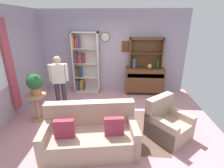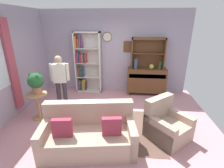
{
  "view_description": "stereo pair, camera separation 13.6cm",
  "coord_description": "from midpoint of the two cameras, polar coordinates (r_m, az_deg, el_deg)",
  "views": [
    {
      "loc": [
        0.33,
        -3.66,
        2.41
      ],
      "look_at": [
        0.1,
        0.2,
        0.95
      ],
      "focal_mm": 26.67,
      "sensor_mm": 36.0,
      "label": 1
    },
    {
      "loc": [
        0.46,
        -3.65,
        2.41
      ],
      "look_at": [
        0.1,
        0.2,
        0.95
      ],
      "focal_mm": 26.67,
      "sensor_mm": 36.0,
      "label": 2
    }
  ],
  "objects": [
    {
      "name": "vase_round",
      "position": [
        5.69,
        12.09,
        5.94
      ],
      "size": [
        0.15,
        0.15,
        0.17
      ],
      "primitive_type": "ellipsoid",
      "color": "tan",
      "rests_on": "sideboard"
    },
    {
      "name": "wall_back",
      "position": [
        5.88,
        -0.55,
        10.84
      ],
      "size": [
        5.0,
        0.09,
        2.8
      ],
      "color": "#A399AD",
      "rests_on": "ground_plane"
    },
    {
      "name": "couch_floral",
      "position": [
        3.47,
        -8.52,
        -16.8
      ],
      "size": [
        1.9,
        1.1,
        0.9
      ],
      "color": "tan",
      "rests_on": "ground_plane"
    },
    {
      "name": "vase_tall",
      "position": [
        5.6,
        6.88,
        6.87
      ],
      "size": [
        0.11,
        0.11,
        0.33
      ],
      "primitive_type": "cylinder",
      "color": "#33476B",
      "rests_on": "sideboard"
    },
    {
      "name": "sideboard_hutch",
      "position": [
        5.73,
        10.95,
        11.8
      ],
      "size": [
        1.1,
        0.26,
        1.0
      ],
      "color": "brown",
      "rests_on": "sideboard"
    },
    {
      "name": "wall_left",
      "position": [
        4.74,
        -34.81,
        4.64
      ],
      "size": [
        0.16,
        4.2,
        2.8
      ],
      "color": "#A399AD",
      "rests_on": "ground_plane"
    },
    {
      "name": "bottle_wine",
      "position": [
        5.7,
        14.76,
        6.29
      ],
      "size": [
        0.07,
        0.07,
        0.27
      ],
      "primitive_type": "cylinder",
      "color": "#194223",
      "rests_on": "sideboard"
    },
    {
      "name": "armchair_floral",
      "position": [
        3.92,
        17.43,
        -13.12
      ],
      "size": [
        1.08,
        1.08,
        0.88
      ],
      "color": "tan",
      "rests_on": "ground_plane"
    },
    {
      "name": "plant_stand",
      "position": [
        4.69,
        -25.12,
        -6.39
      ],
      "size": [
        0.52,
        0.52,
        0.7
      ],
      "color": "#A87F56",
      "rests_on": "ground_plane"
    },
    {
      "name": "book_stack",
      "position": [
        4.13,
        -5.45,
        -7.86
      ],
      "size": [
        0.2,
        0.14,
        0.05
      ],
      "color": "#B22D33",
      "rests_on": "coffee_table"
    },
    {
      "name": "bookshelf",
      "position": [
        5.93,
        -10.28,
        6.83
      ],
      "size": [
        0.9,
        0.3,
        2.1
      ],
      "color": "silver",
      "rests_on": "ground_plane"
    },
    {
      "name": "ground_plane",
      "position": [
        4.4,
        -2.4,
        -12.69
      ],
      "size": [
        5.4,
        4.6,
        0.02
      ],
      "primitive_type": "cube",
      "color": "#C68C93"
    },
    {
      "name": "person_reading",
      "position": [
        4.82,
        -18.44,
        1.43
      ],
      "size": [
        0.53,
        0.26,
        1.56
      ],
      "color": "#38333D",
      "rests_on": "ground_plane"
    },
    {
      "name": "sideboard",
      "position": [
        5.88,
        10.39,
        1.48
      ],
      "size": [
        1.3,
        0.45,
        0.92
      ],
      "color": "brown",
      "rests_on": "ground_plane"
    },
    {
      "name": "coffee_table",
      "position": [
        4.24,
        -6.48,
        -8.49
      ],
      "size": [
        0.8,
        0.5,
        0.42
      ],
      "color": "brown",
      "rests_on": "ground_plane"
    },
    {
      "name": "potted_plant_large",
      "position": [
        4.49,
        -25.76,
        0.39
      ],
      "size": [
        0.39,
        0.39,
        0.53
      ],
      "color": "#AD6B4C",
      "rests_on": "plant_stand"
    },
    {
      "name": "area_rug",
      "position": [
        4.13,
        0.04,
        -14.91
      ],
      "size": [
        2.26,
        1.73,
        0.01
      ],
      "primitive_type": "cube",
      "color": "brown",
      "rests_on": "ground_plane"
    }
  ]
}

